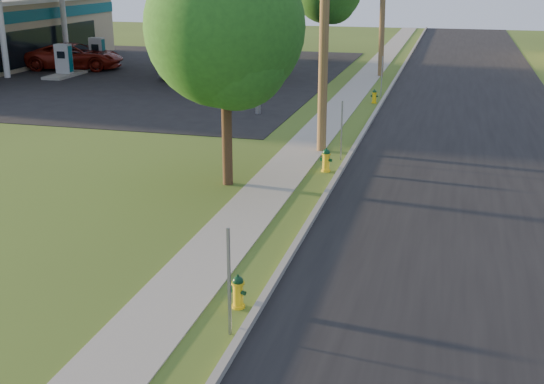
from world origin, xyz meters
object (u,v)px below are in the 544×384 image
object	(u,v)px
hydrant_near	(238,292)
car_red	(75,56)
fuel_pump_nw	(64,64)
hydrant_far	(374,96)
utility_pole_mid	(325,5)
fuel_pump_sw	(98,56)
fuel_pump_se	(231,61)
fuel_pump_ne	(209,70)
tree_verge	(227,34)
car_silver	(198,66)
hydrant_mid	(326,160)

from	to	relation	value
hydrant_near	car_red	size ratio (longest dim) A/B	0.11
fuel_pump_nw	hydrant_far	bearing A→B (deg)	-10.96
utility_pole_mid	fuel_pump_sw	world-z (taller)	utility_pole_mid
fuel_pump_sw	utility_pole_mid	bearing A→B (deg)	-43.52
utility_pole_mid	fuel_pump_se	size ratio (longest dim) A/B	3.06
fuel_pump_ne	hydrant_far	xyz separation A→B (m)	(9.63, -3.61, -0.40)
tree_verge	hydrant_far	xyz separation A→B (m)	(2.59, 13.96, -4.06)
hydrant_near	car_silver	world-z (taller)	car_silver
utility_pole_mid	fuel_pump_nw	world-z (taller)	utility_pole_mid
hydrant_mid	fuel_pump_sw	bearing A→B (deg)	133.58
utility_pole_mid	fuel_pump_sw	distance (m)	25.05
car_red	utility_pole_mid	bearing A→B (deg)	-141.41
hydrant_mid	car_red	xyz separation A→B (m)	(-19.46, 18.32, 0.45)
car_red	tree_verge	bearing A→B (deg)	-151.58
fuel_pump_nw	fuel_pump_se	distance (m)	9.85
fuel_pump_sw	car_red	size ratio (longest dim) A/B	0.54
fuel_pump_sw	hydrant_mid	xyz separation A→B (m)	(18.52, -19.46, -0.35)
hydrant_mid	car_silver	world-z (taller)	car_silver
fuel_pump_ne	hydrant_near	size ratio (longest dim) A/B	4.72
fuel_pump_sw	hydrant_near	size ratio (longest dim) A/B	4.72
hydrant_near	car_silver	bearing A→B (deg)	112.33
fuel_pump_ne	car_silver	size ratio (longest dim) A/B	0.70
fuel_pump_se	car_red	xyz separation A→B (m)	(-9.93, -1.14, 0.10)
fuel_pump_sw	tree_verge	world-z (taller)	tree_verge
fuel_pump_se	car_red	size ratio (longest dim) A/B	0.54
fuel_pump_nw	hydrant_mid	bearing A→B (deg)	-39.85
hydrant_far	tree_verge	bearing A→B (deg)	-100.50
hydrant_near	car_red	world-z (taller)	car_red
fuel_pump_nw	car_silver	distance (m)	8.07
utility_pole_mid	tree_verge	xyz separation A→B (m)	(-1.86, -4.57, -0.57)
hydrant_near	hydrant_far	size ratio (longest dim) A/B	1.01
tree_verge	hydrant_mid	distance (m)	5.16
fuel_pump_nw	tree_verge	distance (m)	24.07
hydrant_mid	car_silver	bearing A→B (deg)	122.68
fuel_pump_ne	hydrant_far	bearing A→B (deg)	-20.54
fuel_pump_ne	tree_verge	size ratio (longest dim) A/B	0.47
fuel_pump_sw	tree_verge	xyz separation A→B (m)	(16.04, -21.57, 3.66)
fuel_pump_ne	car_red	size ratio (longest dim) A/B	0.54
car_silver	fuel_pump_ne	bearing A→B (deg)	-153.50
fuel_pump_nw	fuel_pump_sw	size ratio (longest dim) A/B	1.00
hydrant_mid	hydrant_far	world-z (taller)	hydrant_mid
fuel_pump_se	hydrant_far	xyz separation A→B (m)	(9.63, -7.61, -0.40)
utility_pole_mid	fuel_pump_se	xyz separation A→B (m)	(-8.90, 17.00, -4.23)
fuel_pump_sw	fuel_pump_se	distance (m)	9.00
fuel_pump_ne	hydrant_near	world-z (taller)	fuel_pump_ne
fuel_pump_ne	hydrant_far	world-z (taller)	fuel_pump_ne
fuel_pump_nw	fuel_pump_se	xyz separation A→B (m)	(9.00, 4.00, 0.00)
hydrant_far	car_red	world-z (taller)	car_red
hydrant_far	car_red	size ratio (longest dim) A/B	0.11
fuel_pump_sw	fuel_pump_nw	bearing A→B (deg)	-90.00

